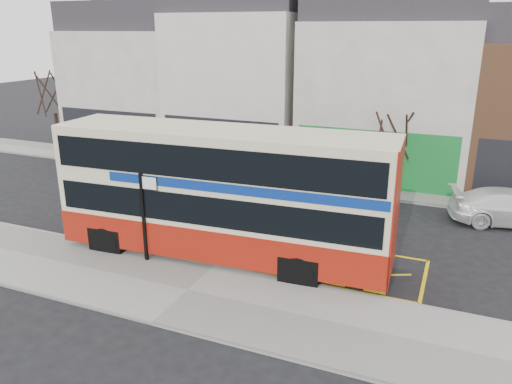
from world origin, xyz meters
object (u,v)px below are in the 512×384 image
at_px(car_silver, 168,162).
at_px(street_tree_left, 51,81).
at_px(street_tree_right, 394,123).
at_px(bus_stop_post, 145,209).
at_px(double_decker_bus, 224,193).
at_px(car_grey, 291,179).

relative_size(car_silver, street_tree_left, 0.64).
bearing_deg(street_tree_left, street_tree_right, -3.02).
bearing_deg(bus_stop_post, street_tree_right, 56.62).
xyz_separation_m(double_decker_bus, car_grey, (-0.21, 8.25, -1.82)).
bearing_deg(car_silver, street_tree_left, 92.81).
bearing_deg(street_tree_right, street_tree_left, 176.98).
xyz_separation_m(bus_stop_post, street_tree_left, (-16.28, 12.84, 2.61)).
xyz_separation_m(bus_stop_post, car_silver, (-5.61, 10.26, -1.35)).
height_order(car_silver, street_tree_left, street_tree_left).
xyz_separation_m(car_silver, street_tree_right, (12.43, 1.36, 2.97)).
height_order(car_silver, car_grey, car_silver).
height_order(double_decker_bus, bus_stop_post, double_decker_bus).
distance_m(bus_stop_post, car_silver, 11.77).
distance_m(double_decker_bus, street_tree_left, 21.89).
height_order(bus_stop_post, car_grey, bus_stop_post).
bearing_deg(street_tree_left, bus_stop_post, -38.26).
bearing_deg(bus_stop_post, car_grey, 74.73).
bearing_deg(car_grey, bus_stop_post, 158.48).
bearing_deg(street_tree_right, double_decker_bus, -113.97).
height_order(bus_stop_post, street_tree_left, street_tree_left).
distance_m(double_decker_bus, bus_stop_post, 2.85).
bearing_deg(car_grey, car_silver, 77.41).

